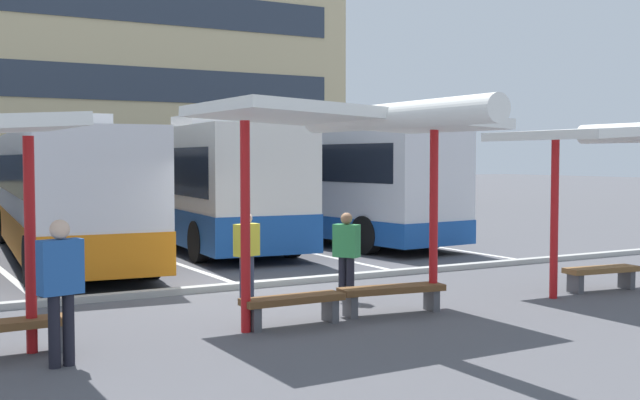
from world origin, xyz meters
TOP-DOWN VIEW (x-y plane):
  - ground_plane at (0.00, 0.00)m, footprint 160.00×160.00m
  - coach_bus_1 at (-2.06, 7.34)m, footprint 3.56×12.04m
  - coach_bus_2 at (2.06, 9.28)m, footprint 3.55×12.46m
  - coach_bus_3 at (5.62, 8.10)m, footprint 3.49×10.94m
  - lane_stripe_2 at (0.00, 8.23)m, footprint 0.16×14.00m
  - lane_stripe_3 at (3.77, 8.23)m, footprint 0.16×14.00m
  - lane_stripe_4 at (7.54, 8.23)m, footprint 0.16×14.00m
  - waiting_shelter_1 at (0.02, -2.92)m, footprint 4.36×4.72m
  - bench_2 at (-0.88, -2.62)m, footprint 1.59×0.42m
  - bench_3 at (0.92, -2.60)m, footprint 1.80×0.64m
  - waiting_shelter_2 at (5.63, -3.10)m, footprint 3.78×4.51m
  - bench_4 at (5.63, -2.69)m, footprint 1.56×0.60m
  - platform_kerb at (0.00, 0.84)m, footprint 44.00×0.24m
  - waiting_passenger_0 at (0.94, -1.18)m, footprint 0.42×0.49m
  - waiting_passenger_1 at (-0.51, -0.16)m, footprint 0.49×0.34m
  - waiting_passenger_2 at (-4.36, -3.31)m, footprint 0.55×0.32m

SIDE VIEW (x-z plane):
  - ground_plane at x=0.00m, z-range 0.00..0.00m
  - lane_stripe_2 at x=0.00m, z-range 0.00..0.01m
  - lane_stripe_3 at x=3.77m, z-range 0.00..0.01m
  - lane_stripe_4 at x=7.54m, z-range 0.00..0.01m
  - platform_kerb at x=0.00m, z-range 0.00..0.12m
  - bench_4 at x=5.63m, z-range 0.11..0.56m
  - bench_2 at x=-0.88m, z-range 0.11..0.56m
  - bench_3 at x=0.92m, z-range 0.11..0.56m
  - waiting_passenger_1 at x=-0.51m, z-range 0.10..1.64m
  - waiting_passenger_0 at x=0.94m, z-range 0.10..1.64m
  - waiting_passenger_2 at x=-4.36m, z-range 0.15..1.92m
  - coach_bus_1 at x=-2.06m, z-range -0.15..3.33m
  - coach_bus_2 at x=2.06m, z-range -0.15..3.51m
  - coach_bus_3 at x=5.62m, z-range -0.10..3.67m
  - waiting_shelter_2 at x=5.63m, z-range 1.32..4.46m
  - waiting_shelter_1 at x=0.02m, z-range 1.38..4.66m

